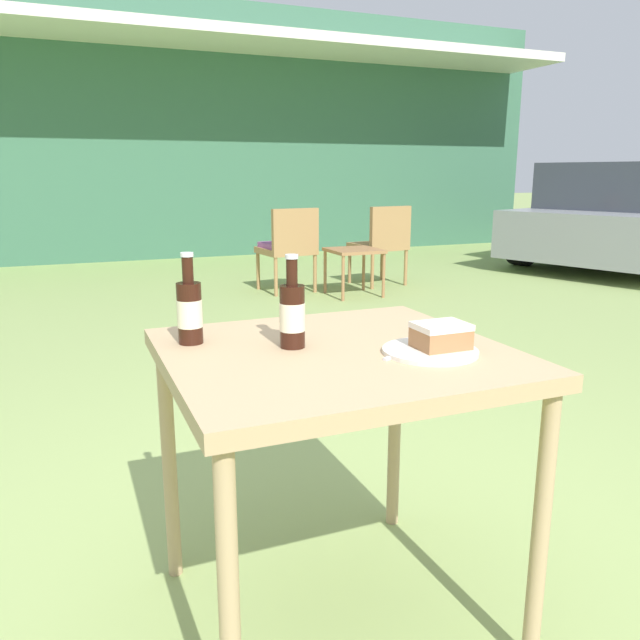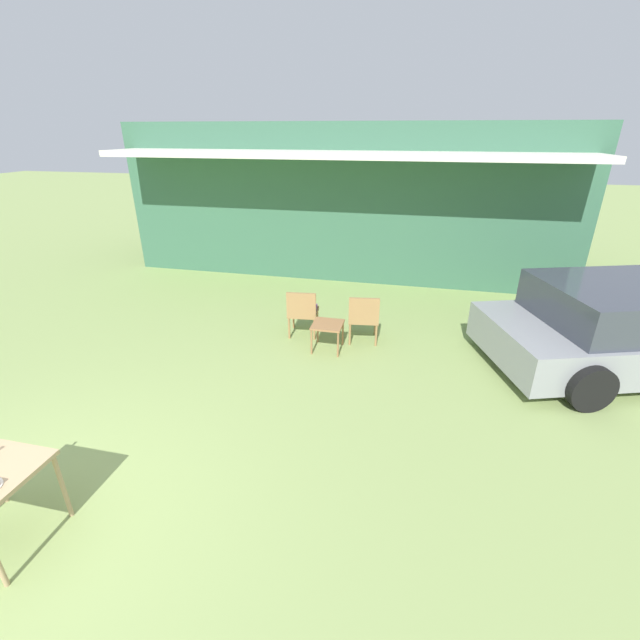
# 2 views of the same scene
# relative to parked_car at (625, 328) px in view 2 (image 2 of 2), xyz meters

# --- Properties ---
(ground_plane) EXTENTS (60.00, 60.00, 0.00)m
(ground_plane) POSITION_rel_parked_car_xyz_m (-6.26, -4.49, -0.62)
(ground_plane) COLOR #8CA35B
(cabin_building) EXTENTS (10.12, 4.64, 3.39)m
(cabin_building) POSITION_rel_parked_car_xyz_m (-4.73, 4.60, 1.09)
(cabin_building) COLOR #38664C
(cabin_building) RESTS_ON ground_plane
(parked_car) EXTENTS (4.35, 3.06, 1.27)m
(parked_car) POSITION_rel_parked_car_xyz_m (0.00, 0.00, 0.00)
(parked_car) COLOR gray
(parked_car) RESTS_ON ground_plane
(wicker_chair_cushioned) EXTENTS (0.53, 0.53, 0.82)m
(wicker_chair_cushioned) POSITION_rel_parked_car_xyz_m (-4.80, -0.05, -0.15)
(wicker_chair_cushioned) COLOR #9E7547
(wicker_chair_cushioned) RESTS_ON ground_plane
(wicker_chair_plain) EXTENTS (0.54, 0.54, 0.82)m
(wicker_chair_plain) POSITION_rel_parked_car_xyz_m (-3.78, -0.07, -0.14)
(wicker_chair_plain) COLOR #9E7547
(wicker_chair_plain) RESTS_ON ground_plane
(garden_side_table) EXTENTS (0.47, 0.47, 0.45)m
(garden_side_table) POSITION_rel_parked_car_xyz_m (-4.29, -0.47, -0.22)
(garden_side_table) COLOR #996B42
(garden_side_table) RESTS_ON ground_plane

